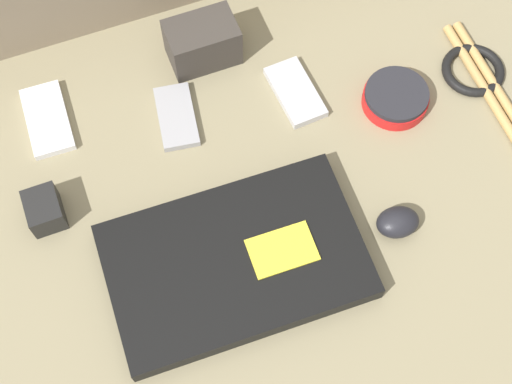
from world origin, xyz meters
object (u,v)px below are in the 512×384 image
(phone_black, at_px, (295,92))
(phone_small, at_px, (47,119))
(phone_silver, at_px, (176,117))
(speaker_puck, at_px, (396,98))
(computer_mouse, at_px, (398,222))
(charger_brick, at_px, (45,210))
(laptop, at_px, (236,261))
(camera_pouch, at_px, (202,42))

(phone_black, relative_size, phone_small, 0.93)
(phone_silver, relative_size, phone_small, 0.93)
(speaker_puck, relative_size, phone_black, 0.87)
(computer_mouse, bearing_deg, phone_small, 148.39)
(phone_black, height_order, charger_brick, charger_brick)
(speaker_puck, relative_size, phone_silver, 0.87)
(computer_mouse, distance_m, phone_silver, 0.37)
(speaker_puck, height_order, charger_brick, charger_brick)
(laptop, height_order, speaker_puck, laptop)
(phone_black, distance_m, charger_brick, 0.42)
(laptop, distance_m, phone_small, 0.37)
(phone_black, bearing_deg, camera_pouch, 129.09)
(camera_pouch, distance_m, charger_brick, 0.35)
(computer_mouse, xyz_separation_m, phone_silver, (-0.24, 0.28, -0.01))
(laptop, xyz_separation_m, phone_silver, (-0.00, 0.26, -0.01))
(laptop, relative_size, computer_mouse, 5.26)
(speaker_puck, bearing_deg, laptop, -153.43)
(computer_mouse, bearing_deg, phone_silver, 137.77)
(speaker_puck, distance_m, phone_small, 0.53)
(laptop, relative_size, speaker_puck, 3.50)
(computer_mouse, bearing_deg, camera_pouch, 120.72)
(phone_black, relative_size, camera_pouch, 1.08)
(laptop, height_order, phone_black, laptop)
(phone_silver, bearing_deg, phone_small, 169.27)
(laptop, distance_m, computer_mouse, 0.23)
(phone_small, bearing_deg, phone_silver, -17.41)
(computer_mouse, distance_m, speaker_puck, 0.21)
(camera_pouch, bearing_deg, phone_black, -47.68)
(speaker_puck, height_order, phone_small, speaker_puck)
(computer_mouse, distance_m, charger_brick, 0.50)
(charger_brick, bearing_deg, computer_mouse, -23.00)
(speaker_puck, bearing_deg, computer_mouse, -115.20)
(laptop, height_order, phone_small, laptop)
(phone_silver, relative_size, camera_pouch, 1.07)
(computer_mouse, relative_size, speaker_puck, 0.67)
(speaker_puck, bearing_deg, charger_brick, 179.38)
(computer_mouse, height_order, phone_silver, computer_mouse)
(camera_pouch, bearing_deg, computer_mouse, -67.40)
(laptop, relative_size, charger_brick, 5.97)
(phone_silver, xyz_separation_m, phone_black, (0.19, -0.02, 0.00))
(speaker_puck, height_order, phone_silver, speaker_puck)
(charger_brick, bearing_deg, phone_silver, 21.64)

